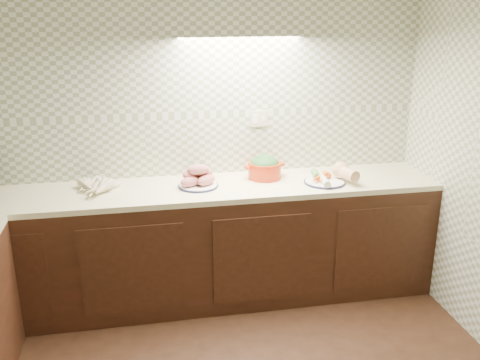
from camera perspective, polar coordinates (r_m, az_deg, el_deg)
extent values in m
cube|color=gray|center=(4.01, -5.66, 5.90)|extent=(3.60, 0.05, 2.60)
cube|color=beige|center=(4.11, 2.02, 6.56)|extent=(0.13, 0.01, 0.12)
cube|color=black|center=(4.04, -4.90, -7.08)|extent=(3.60, 0.60, 0.86)
cube|color=#F9F1C2|center=(3.87, -5.08, -1.07)|extent=(3.60, 0.60, 0.04)
cone|color=beige|center=(3.93, -16.40, -0.70)|extent=(0.06, 0.25, 0.06)
cone|color=beige|center=(3.92, -13.90, -0.60)|extent=(0.08, 0.24, 0.05)
cone|color=beige|center=(3.89, -15.84, -0.92)|extent=(0.15, 0.26, 0.05)
cone|color=beige|center=(3.97, -17.02, -0.65)|extent=(0.17, 0.24, 0.04)
cone|color=beige|center=(3.98, -16.17, -0.41)|extent=(0.27, 0.18, 0.06)
cone|color=beige|center=(3.96, -17.40, -0.69)|extent=(0.25, 0.19, 0.05)
cone|color=beige|center=(3.94, -13.78, -0.48)|extent=(0.21, 0.15, 0.05)
cone|color=beige|center=(3.82, -17.76, -0.95)|extent=(0.15, 0.22, 0.05)
cone|color=beige|center=(3.83, -13.70, -0.74)|extent=(0.19, 0.22, 0.06)
cone|color=beige|center=(3.96, -16.45, -0.20)|extent=(0.09, 0.25, 0.05)
cone|color=beige|center=(3.85, -14.19, -0.44)|extent=(0.17, 0.23, 0.06)
cylinder|color=#171A40|center=(3.87, -4.47, -0.61)|extent=(0.29, 0.29, 0.01)
cylinder|color=white|center=(3.87, -4.48, -0.59)|extent=(0.28, 0.28, 0.02)
ellipsoid|color=#C26E66|center=(3.82, -5.31, -0.14)|extent=(0.17, 0.11, 0.08)
ellipsoid|color=#C26E66|center=(3.84, -3.62, -0.01)|extent=(0.17, 0.11, 0.08)
ellipsoid|color=#C26E66|center=(3.90, -4.69, 0.28)|extent=(0.17, 0.11, 0.08)
ellipsoid|color=#C26E66|center=(3.86, -5.23, 0.71)|extent=(0.17, 0.11, 0.08)
ellipsoid|color=#C26E66|center=(3.89, -4.08, 0.88)|extent=(0.17, 0.11, 0.08)
ellipsoid|color=#C26E66|center=(3.82, -4.48, 1.11)|extent=(0.17, 0.11, 0.08)
cylinder|color=black|center=(3.98, -4.20, 0.31)|extent=(0.17, 0.17, 0.06)
sphere|color=maroon|center=(3.96, -4.46, 1.05)|extent=(0.09, 0.09, 0.09)
sphere|color=beige|center=(3.98, -3.76, 0.97)|extent=(0.05, 0.05, 0.05)
cylinder|color=red|center=(4.03, 2.63, 1.06)|extent=(0.28, 0.28, 0.12)
cube|color=red|center=(3.97, 0.78, 1.34)|extent=(0.04, 0.06, 0.02)
cube|color=red|center=(4.08, 4.46, 1.73)|extent=(0.04, 0.06, 0.02)
ellipsoid|color=#2C702E|center=(4.02, 2.64, 1.74)|extent=(0.22, 0.22, 0.12)
cylinder|color=#171A40|center=(3.99, 9.01, -0.21)|extent=(0.31, 0.31, 0.01)
cylinder|color=white|center=(3.99, 9.01, -0.19)|extent=(0.29, 0.29, 0.02)
cone|color=orange|center=(3.98, 8.25, 0.18)|extent=(0.16, 0.14, 0.03)
cone|color=orange|center=(3.98, 8.44, 0.21)|extent=(0.15, 0.15, 0.03)
cone|color=orange|center=(3.97, 8.85, 0.15)|extent=(0.11, 0.17, 0.03)
cone|color=orange|center=(3.98, 8.80, 0.45)|extent=(0.15, 0.14, 0.03)
cone|color=orange|center=(4.00, 8.75, 0.53)|extent=(0.15, 0.15, 0.03)
cylinder|color=silver|center=(3.92, 8.97, -0.04)|extent=(0.07, 0.20, 0.05)
cylinder|color=#518437|center=(4.05, 8.08, 0.63)|extent=(0.06, 0.12, 0.05)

